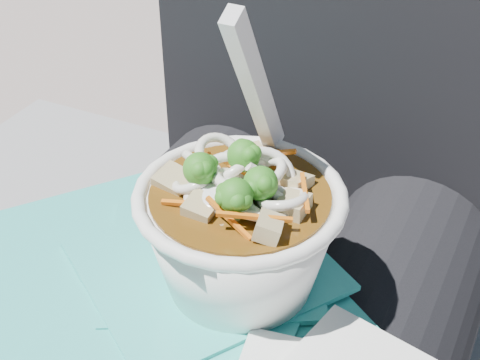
% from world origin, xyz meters
% --- Properties ---
extents(person_body, '(0.34, 0.94, 0.98)m').
position_xyz_m(person_body, '(-0.00, 0.09, 0.53)').
color(person_body, black).
rests_on(person_body, ground).
extents(plastic_bag, '(0.37, 0.35, 0.02)m').
position_xyz_m(plastic_bag, '(-0.02, -0.03, 0.58)').
color(plastic_bag, '#2AB1A7').
rests_on(plastic_bag, lap).
extents(udon_bowl, '(0.16, 0.16, 0.19)m').
position_xyz_m(udon_bowl, '(0.02, 0.03, 0.64)').
color(udon_bowl, white).
rests_on(udon_bowl, plastic_bag).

